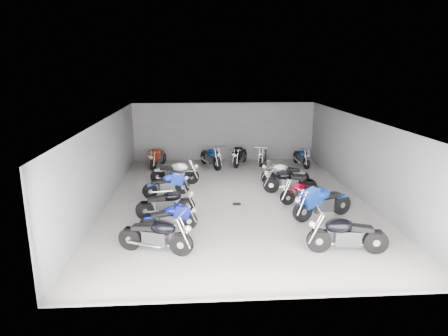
{
  "coord_description": "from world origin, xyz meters",
  "views": [
    {
      "loc": [
        -1.42,
        -14.95,
        5.16
      ],
      "look_at": [
        -0.38,
        1.23,
        1.0
      ],
      "focal_mm": 32.0,
      "sensor_mm": 36.0,
      "label": 1
    }
  ],
  "objects": [
    {
      "name": "motorcycle_left_f",
      "position": [
        -2.49,
        2.4,
        0.53
      ],
      "size": [
        2.2,
        0.49,
        0.97
      ],
      "rotation": [
        0.0,
        0.0,
        -1.67
      ],
      "color": "black",
      "rests_on": "ground"
    },
    {
      "name": "wall_back",
      "position": [
        0.0,
        7.0,
        1.6
      ],
      "size": [
        10.0,
        0.1,
        3.2
      ],
      "primitive_type": "cube",
      "color": "slate",
      "rests_on": "ground"
    },
    {
      "name": "motorcycle_back_f",
      "position": [
        4.0,
        5.3,
        0.48
      ],
      "size": [
        0.48,
        1.99,
        0.88
      ],
      "rotation": [
        0.0,
        0.0,
        3.28
      ],
      "color": "black",
      "rests_on": "ground"
    },
    {
      "name": "drain_grate",
      "position": [
        0.0,
        -0.5,
        0.01
      ],
      "size": [
        0.32,
        0.32,
        0.01
      ],
      "primitive_type": "cube",
      "color": "black",
      "rests_on": "ground"
    },
    {
      "name": "ceiling",
      "position": [
        0.0,
        0.0,
        3.22
      ],
      "size": [
        10.0,
        14.0,
        0.04
      ],
      "primitive_type": "cube",
      "color": "black",
      "rests_on": "wall_back"
    },
    {
      "name": "motorcycle_back_c",
      "position": [
        -0.8,
        5.33,
        0.55
      ],
      "size": [
        1.04,
        2.15,
        1.0
      ],
      "rotation": [
        0.0,
        0.0,
        3.55
      ],
      "color": "black",
      "rests_on": "ground"
    },
    {
      "name": "wall_right",
      "position": [
        5.0,
        0.0,
        1.6
      ],
      "size": [
        0.1,
        14.0,
        3.2
      ],
      "primitive_type": "cube",
      "color": "slate",
      "rests_on": "ground"
    },
    {
      "name": "motorcycle_left_e",
      "position": [
        -2.73,
        0.67,
        0.48
      ],
      "size": [
        1.89,
        0.87,
        0.87
      ],
      "rotation": [
        0.0,
        0.0,
        -1.19
      ],
      "color": "black",
      "rests_on": "ground"
    },
    {
      "name": "motorcycle_left_c",
      "position": [
        -2.58,
        -1.66,
        0.5
      ],
      "size": [
        2.07,
        0.61,
        0.92
      ],
      "rotation": [
        0.0,
        0.0,
        -1.36
      ],
      "color": "black",
      "rests_on": "ground"
    },
    {
      "name": "motorcycle_right_f",
      "position": [
        2.36,
        1.9,
        0.51
      ],
      "size": [
        2.1,
        0.68,
        0.94
      ],
      "rotation": [
        0.0,
        0.0,
        1.32
      ],
      "color": "black",
      "rests_on": "ground"
    },
    {
      "name": "motorcycle_back_e",
      "position": [
        2.02,
        5.86,
        0.45
      ],
      "size": [
        0.67,
        1.84,
        0.83
      ],
      "rotation": [
        0.0,
        0.0,
        2.84
      ],
      "color": "black",
      "rests_on": "ground"
    },
    {
      "name": "motorcycle_left_b",
      "position": [
        -2.39,
        -2.93,
        0.45
      ],
      "size": [
        1.85,
        0.55,
        0.82
      ],
      "rotation": [
        0.0,
        0.0,
        -1.35
      ],
      "color": "black",
      "rests_on": "ground"
    },
    {
      "name": "motorcycle_right_c",
      "position": [
        2.81,
        -2.12,
        0.57
      ],
      "size": [
        2.29,
        1.02,
        1.05
      ],
      "rotation": [
        0.0,
        0.0,
        1.94
      ],
      "color": "black",
      "rests_on": "ground"
    },
    {
      "name": "motorcycle_right_d",
      "position": [
        2.56,
        -0.59,
        0.46
      ],
      "size": [
        1.91,
        0.48,
        0.84
      ],
      "rotation": [
        0.0,
        0.0,
        1.73
      ],
      "color": "black",
      "rests_on": "ground"
    },
    {
      "name": "motorcycle_right_a",
      "position": [
        2.69,
        -4.79,
        0.55
      ],
      "size": [
        2.29,
        0.52,
        1.01
      ],
      "rotation": [
        0.0,
        0.0,
        1.45
      ],
      "color": "black",
      "rests_on": "ground"
    },
    {
      "name": "motorcycle_left_a",
      "position": [
        -2.66,
        -4.44,
        0.54
      ],
      "size": [
        2.17,
        0.82,
        0.98
      ],
      "rotation": [
        0.0,
        0.0,
        -1.88
      ],
      "color": "black",
      "rests_on": "ground"
    },
    {
      "name": "motorcycle_right_e",
      "position": [
        2.29,
        0.64,
        0.53
      ],
      "size": [
        2.18,
        0.7,
        0.98
      ],
      "rotation": [
        0.0,
        0.0,
        1.32
      ],
      "color": "black",
      "rests_on": "ground"
    },
    {
      "name": "motorcycle_back_a",
      "position": [
        -3.57,
        5.6,
        0.5
      ],
      "size": [
        0.67,
        2.04,
        0.91
      ],
      "rotation": [
        0.0,
        0.0,
        2.88
      ],
      "color": "black",
      "rests_on": "ground"
    },
    {
      "name": "wall_left",
      "position": [
        -5.0,
        0.0,
        1.6
      ],
      "size": [
        0.1,
        14.0,
        3.2
      ],
      "primitive_type": "cube",
      "color": "slate",
      "rests_on": "ground"
    },
    {
      "name": "ground",
      "position": [
        0.0,
        0.0,
        0.0
      ],
      "size": [
        14.0,
        14.0,
        0.0
      ],
      "primitive_type": "plane",
      "color": "#A09D98",
      "rests_on": "ground"
    },
    {
      "name": "motorcycle_back_d",
      "position": [
        0.77,
        5.7,
        0.52
      ],
      "size": [
        0.94,
        2.04,
        0.95
      ],
      "rotation": [
        0.0,
        0.0,
        2.75
      ],
      "color": "black",
      "rests_on": "ground"
    }
  ]
}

